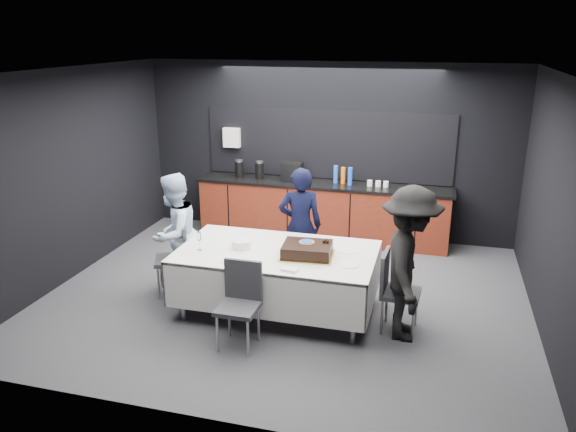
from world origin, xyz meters
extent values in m
plane|color=#3F4044|center=(0.00, 0.00, 0.00)|extent=(6.00, 6.00, 0.00)
cube|color=white|center=(0.00, 0.00, 2.80)|extent=(6.00, 5.00, 0.04)
cube|color=black|center=(0.00, 2.50, 1.40)|extent=(6.00, 0.04, 2.80)
cube|color=black|center=(0.00, -2.50, 1.40)|extent=(6.00, 0.04, 2.80)
cube|color=black|center=(-3.00, 0.00, 1.40)|extent=(0.04, 5.00, 2.80)
cube|color=black|center=(3.00, 0.00, 1.40)|extent=(0.04, 5.00, 2.80)
cube|color=#571A0D|center=(0.00, 2.20, 0.45)|extent=(4.00, 0.60, 0.90)
cube|color=black|center=(0.00, 2.20, 0.92)|extent=(4.10, 0.64, 0.04)
cube|color=black|center=(0.00, 2.48, 1.50)|extent=(4.00, 0.03, 1.10)
cube|color=white|center=(-1.60, 2.43, 1.55)|extent=(0.28, 0.12, 0.32)
cylinder|color=black|center=(-1.40, 2.20, 1.07)|extent=(0.14, 0.14, 0.26)
cylinder|color=black|center=(-1.05, 2.20, 1.07)|extent=(0.14, 0.14, 0.26)
cube|color=black|center=(-0.50, 2.20, 1.09)|extent=(0.32, 0.24, 0.30)
cylinder|color=blue|center=(0.20, 2.25, 1.08)|extent=(0.07, 0.07, 0.28)
cylinder|color=orange|center=(0.32, 2.25, 1.07)|extent=(0.07, 0.07, 0.26)
cylinder|color=blue|center=(0.44, 2.18, 1.08)|extent=(0.07, 0.07, 0.28)
cylinder|color=white|center=(0.75, 2.20, 0.98)|extent=(0.08, 0.08, 0.09)
cylinder|color=white|center=(0.88, 2.20, 0.98)|extent=(0.08, 0.08, 0.09)
cylinder|color=white|center=(1.00, 2.20, 0.98)|extent=(0.08, 0.08, 0.09)
cylinder|color=#99999E|center=(-1.40, 2.20, 1.21)|extent=(0.12, 0.12, 0.03)
cylinder|color=#99999E|center=(-1.05, 2.20, 1.21)|extent=(0.12, 0.12, 0.03)
cylinder|color=#99999E|center=(-1.00, -0.90, 0.38)|extent=(0.06, 0.06, 0.75)
cylinder|color=#99999E|center=(-1.00, 0.10, 0.38)|extent=(0.06, 0.06, 0.75)
cylinder|color=#99999E|center=(1.00, -0.90, 0.38)|extent=(0.06, 0.06, 0.75)
cylinder|color=#99999E|center=(1.00, 0.10, 0.38)|extent=(0.06, 0.06, 0.75)
cube|color=silver|center=(0.00, -0.40, 0.76)|extent=(2.32, 1.32, 0.04)
cube|color=silver|center=(0.00, -1.05, 0.49)|extent=(2.32, 0.02, 0.55)
cube|color=silver|center=(0.00, 0.25, 0.49)|extent=(2.32, 0.02, 0.55)
cube|color=silver|center=(-1.15, -0.40, 0.49)|extent=(0.02, 1.32, 0.55)
cube|color=silver|center=(1.15, -0.40, 0.49)|extent=(0.02, 1.32, 0.55)
cube|color=gold|center=(0.38, -0.46, 0.79)|extent=(0.63, 0.53, 0.01)
cube|color=black|center=(0.38, -0.46, 0.85)|extent=(0.58, 0.48, 0.12)
cube|color=black|center=(0.38, -0.46, 0.92)|extent=(0.58, 0.48, 0.01)
cylinder|color=orange|center=(0.36, -0.40, 0.93)|extent=(0.18, 0.18, 0.00)
cylinder|color=#1852B4|center=(0.36, -0.40, 0.93)|extent=(0.15, 0.15, 0.01)
sphere|color=black|center=(0.56, -0.34, 0.94)|extent=(0.04, 0.04, 0.04)
sphere|color=black|center=(0.58, -0.38, 0.94)|extent=(0.04, 0.04, 0.04)
sphere|color=black|center=(0.54, -0.38, 0.94)|extent=(0.04, 0.04, 0.04)
cylinder|color=white|center=(-0.43, -0.42, 0.83)|extent=(0.24, 0.24, 0.10)
cylinder|color=white|center=(-0.42, -0.83, 0.78)|extent=(0.22, 0.22, 0.01)
cylinder|color=white|center=(0.79, -0.20, 0.78)|extent=(0.21, 0.21, 0.01)
cylinder|color=white|center=(0.89, -0.61, 0.78)|extent=(0.21, 0.21, 0.01)
cylinder|color=white|center=(0.15, -0.07, 0.78)|extent=(0.19, 0.19, 0.01)
cube|color=white|center=(0.30, -0.92, 0.79)|extent=(0.19, 0.14, 0.03)
cylinder|color=white|center=(-0.88, -0.62, 0.78)|extent=(0.06, 0.06, 0.00)
cylinder|color=white|center=(-0.88, -0.62, 0.84)|extent=(0.01, 0.01, 0.12)
cylinder|color=white|center=(-0.88, -0.62, 0.95)|extent=(0.05, 0.05, 0.10)
cube|color=#2F2F34|center=(-1.44, -0.27, 0.45)|extent=(0.55, 0.55, 0.05)
cube|color=#2F2F34|center=(-1.27, -0.20, 0.70)|extent=(0.20, 0.40, 0.45)
cylinder|color=#99999E|center=(-1.66, -0.18, 0.22)|extent=(0.03, 0.03, 0.44)
cylinder|color=#99999E|center=(-1.53, -0.49, 0.22)|extent=(0.03, 0.03, 0.44)
cylinder|color=#99999E|center=(-1.35, -0.05, 0.22)|extent=(0.03, 0.03, 0.44)
cylinder|color=#99999E|center=(-1.22, -0.36, 0.22)|extent=(0.03, 0.03, 0.44)
cube|color=#2F2F34|center=(1.46, -0.48, 0.45)|extent=(0.44, 0.44, 0.05)
cube|color=#2F2F34|center=(1.27, -0.47, 0.70)|extent=(0.06, 0.42, 0.45)
cylinder|color=#99999E|center=(1.62, -0.66, 0.22)|extent=(0.03, 0.03, 0.44)
cylinder|color=#99999E|center=(1.64, -0.32, 0.22)|extent=(0.03, 0.03, 0.44)
cylinder|color=#99999E|center=(1.28, -0.64, 0.22)|extent=(0.03, 0.03, 0.44)
cylinder|color=#99999E|center=(1.30, -0.30, 0.22)|extent=(0.03, 0.03, 0.44)
cube|color=#2F2F34|center=(-0.17, -1.29, 0.45)|extent=(0.42, 0.42, 0.05)
cube|color=#2F2F34|center=(-0.17, -1.10, 0.70)|extent=(0.42, 0.04, 0.45)
cylinder|color=#99999E|center=(-0.35, -1.46, 0.22)|extent=(0.03, 0.03, 0.44)
cylinder|color=#99999E|center=(-0.01, -1.46, 0.22)|extent=(0.03, 0.03, 0.44)
cylinder|color=#99999E|center=(-0.34, -1.12, 0.22)|extent=(0.03, 0.03, 0.44)
cylinder|color=#99999E|center=(0.00, -1.12, 0.22)|extent=(0.03, 0.03, 0.44)
imported|color=black|center=(0.06, 0.51, 0.79)|extent=(0.66, 0.52, 1.58)
imported|color=silver|center=(-1.42, -0.20, 0.78)|extent=(0.71, 0.85, 1.56)
imported|color=black|center=(1.53, -0.60, 0.86)|extent=(0.73, 1.16, 1.72)
camera|label=1|loc=(1.73, -6.29, 3.23)|focal=35.00mm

